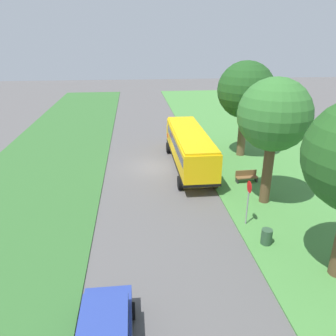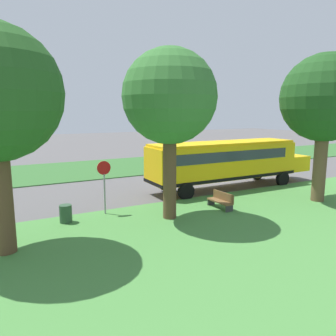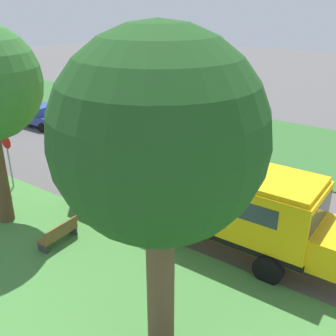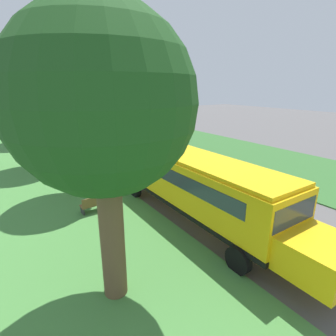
{
  "view_description": "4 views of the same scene",
  "coord_description": "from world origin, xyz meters",
  "views": [
    {
      "loc": [
        1.55,
        25.18,
        10.05
      ],
      "look_at": [
        -0.72,
        3.83,
        1.41
      ],
      "focal_mm": 35.0,
      "sensor_mm": 36.0,
      "label": 1
    },
    {
      "loc": [
        -19.97,
        14.19,
        5.09
      ],
      "look_at": [
        -1.98,
        4.55,
        1.6
      ],
      "focal_mm": 35.0,
      "sensor_mm": 36.0,
      "label": 2
    },
    {
      "loc": [
        -14.38,
        -6.8,
        8.6
      ],
      "look_at": [
        -1.09,
        2.65,
        1.54
      ],
      "focal_mm": 42.0,
      "sensor_mm": 36.0,
      "label": 3
    },
    {
      "loc": [
        -10.29,
        -8.48,
        6.27
      ],
      "look_at": [
        -2.69,
        2.97,
        1.94
      ],
      "focal_mm": 28.0,
      "sensor_mm": 36.0,
      "label": 4
    }
  ],
  "objects": [
    {
      "name": "oak_tree_beside_bus",
      "position": [
        -8.06,
        -2.07,
        5.86
      ],
      "size": [
        4.8,
        4.8,
        8.27
      ],
      "color": "brown",
      "rests_on": "ground"
    },
    {
      "name": "grass_far_side",
      "position": [
        9.0,
        0.0,
        0.04
      ],
      "size": [
        10.0,
        80.0,
        0.07
      ],
      "primitive_type": "cube",
      "color": "#33662D",
      "rests_on": "ground"
    },
    {
      "name": "school_bus",
      "position": [
        -2.77,
        0.48,
        1.92
      ],
      "size": [
        2.85,
        12.42,
        3.16
      ],
      "color": "yellow",
      "rests_on": "ground"
    },
    {
      "name": "stop_sign",
      "position": [
        -4.6,
        9.52,
        1.74
      ],
      "size": [
        0.08,
        0.68,
        2.74
      ],
      "color": "gray",
      "rests_on": "ground"
    },
    {
      "name": "ground_plane",
      "position": [
        0.0,
        0.0,
        0.0
      ],
      "size": [
        120.0,
        120.0,
        0.0
      ],
      "primitive_type": "plane",
      "color": "#565454"
    },
    {
      "name": "park_bench",
      "position": [
        -6.54,
        3.82,
        0.47
      ],
      "size": [
        1.62,
        0.57,
        0.92
      ],
      "color": "brown",
      "rests_on": "ground"
    },
    {
      "name": "car_blue_nearest",
      "position": [
        2.8,
        16.99,
        0.88
      ],
      "size": [
        2.02,
        4.4,
        1.56
      ],
      "color": "#283D93",
      "rests_on": "ground"
    }
  ]
}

